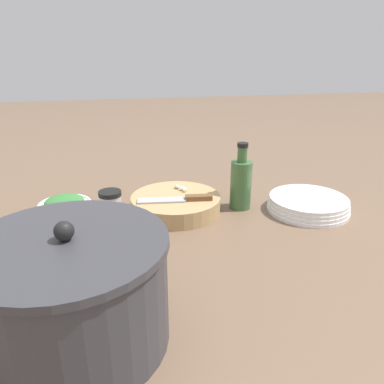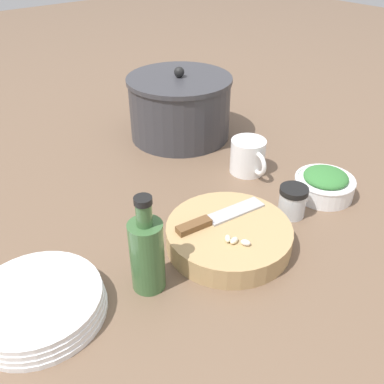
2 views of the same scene
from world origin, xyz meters
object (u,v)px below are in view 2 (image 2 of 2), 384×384
(cutting_board, at_px, (229,236))
(spice_jar, at_px, (292,201))
(chef_knife, at_px, (216,218))
(oil_bottle, at_px, (147,253))
(herb_bowl, at_px, (324,184))
(stock_pot, at_px, (180,107))
(garlic_cloves, at_px, (236,241))
(plate_stack, at_px, (38,304))
(coffee_mug, at_px, (248,156))

(cutting_board, bearing_deg, spice_jar, -4.14)
(chef_knife, distance_m, oil_bottle, 0.18)
(herb_bowl, relative_size, oil_bottle, 0.74)
(oil_bottle, height_order, stock_pot, stock_pot)
(stock_pot, bearing_deg, cutting_board, -117.16)
(cutting_board, bearing_deg, garlic_cloves, -119.14)
(spice_jar, bearing_deg, plate_stack, 170.86)
(garlic_cloves, bearing_deg, chef_knife, 76.49)
(garlic_cloves, bearing_deg, herb_bowl, 5.80)
(herb_bowl, distance_m, oil_bottle, 0.47)
(stock_pot, bearing_deg, herb_bowl, -82.22)
(herb_bowl, bearing_deg, garlic_cloves, -174.20)
(spice_jar, bearing_deg, stock_pot, 83.23)
(spice_jar, distance_m, stock_pot, 0.46)
(cutting_board, xyz_separation_m, oil_bottle, (-0.18, 0.01, 0.05))
(garlic_cloves, distance_m, plate_stack, 0.35)
(coffee_mug, bearing_deg, spice_jar, -107.00)
(garlic_cloves, relative_size, plate_stack, 0.22)
(plate_stack, distance_m, stock_pot, 0.69)
(spice_jar, height_order, oil_bottle, oil_bottle)
(cutting_board, height_order, garlic_cloves, garlic_cloves)
(coffee_mug, height_order, oil_bottle, oil_bottle)
(garlic_cloves, relative_size, oil_bottle, 0.27)
(cutting_board, height_order, herb_bowl, herb_bowl)
(spice_jar, xyz_separation_m, plate_stack, (-0.53, 0.08, -0.01))
(stock_pot, bearing_deg, plate_stack, -147.51)
(oil_bottle, bearing_deg, coffee_mug, 21.77)
(cutting_board, relative_size, chef_knife, 1.23)
(chef_knife, relative_size, garlic_cloves, 4.00)
(herb_bowl, xyz_separation_m, plate_stack, (-0.64, 0.08, -0.01))
(cutting_board, relative_size, garlic_cloves, 4.92)
(garlic_cloves, distance_m, spice_jar, 0.20)
(garlic_cloves, bearing_deg, cutting_board, 60.86)
(herb_bowl, bearing_deg, coffee_mug, 107.69)
(garlic_cloves, height_order, spice_jar, spice_jar)
(spice_jar, xyz_separation_m, stock_pot, (0.05, 0.45, 0.05))
(chef_knife, bearing_deg, garlic_cloves, -6.73)
(coffee_mug, relative_size, oil_bottle, 0.64)
(cutting_board, relative_size, spice_jar, 3.59)
(cutting_board, bearing_deg, chef_knife, 99.30)
(chef_knife, height_order, garlic_cloves, chef_knife)
(herb_bowl, bearing_deg, spice_jar, -178.76)
(coffee_mug, height_order, plate_stack, coffee_mug)
(spice_jar, relative_size, coffee_mug, 0.58)
(plate_stack, xyz_separation_m, stock_pot, (0.58, 0.37, 0.07))
(coffee_mug, xyz_separation_m, stock_pot, (-0.00, 0.27, 0.04))
(spice_jar, relative_size, oil_bottle, 0.37)
(garlic_cloves, height_order, herb_bowl, herb_bowl)
(herb_bowl, height_order, spice_jar, spice_jar)
(plate_stack, relative_size, oil_bottle, 1.19)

